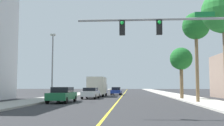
# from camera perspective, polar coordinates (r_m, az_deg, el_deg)

# --- Properties ---
(ground) EXTENTS (192.00, 192.00, 0.00)m
(ground) POSITION_cam_1_polar(r_m,az_deg,el_deg) (46.07, 2.25, -6.93)
(ground) COLOR #2D2D30
(sidewalk_left) EXTENTS (3.76, 168.00, 0.15)m
(sidewalk_left) POSITION_cam_1_polar(r_m,az_deg,el_deg) (47.15, -8.55, -6.74)
(sidewalk_left) COLOR #9E9B93
(sidewalk_left) RESTS_ON ground
(sidewalk_right) EXTENTS (3.76, 168.00, 0.15)m
(sidewalk_right) POSITION_cam_1_polar(r_m,az_deg,el_deg) (46.64, 13.17, -6.69)
(sidewalk_right) COLOR beige
(sidewalk_right) RESTS_ON ground
(lane_marking_center) EXTENTS (0.16, 144.00, 0.01)m
(lane_marking_center) POSITION_cam_1_polar(r_m,az_deg,el_deg) (46.07, 2.25, -6.92)
(lane_marking_center) COLOR yellow
(lane_marking_center) RESTS_ON ground
(traffic_signal_mast) EXTENTS (9.00, 0.36, 5.78)m
(traffic_signal_mast) POSITION_cam_1_polar(r_m,az_deg,el_deg) (15.48, 15.64, 5.20)
(traffic_signal_mast) COLOR gray
(traffic_signal_mast) RESTS_ON sidewalk_right
(street_lamp) EXTENTS (0.56, 0.28, 7.39)m
(street_lamp) POSITION_cam_1_polar(r_m,az_deg,el_deg) (30.85, -12.57, 0.09)
(street_lamp) COLOR gray
(street_lamp) RESTS_ON sidewalk_left
(palm_near) EXTENTS (3.17, 3.17, 8.43)m
(palm_near) POSITION_cam_1_polar(r_m,az_deg,el_deg) (21.11, 22.73, 9.96)
(palm_near) COLOR brown
(palm_near) RESTS_ON sidewalk_right
(palm_mid) EXTENTS (2.63, 2.63, 8.63)m
(palm_mid) POSITION_cam_1_polar(r_m,az_deg,el_deg) (27.47, 17.45, 7.24)
(palm_mid) COLOR brown
(palm_mid) RESTS_ON sidewalk_right
(palm_far) EXTENTS (2.71, 2.71, 6.16)m
(palm_far) POSITION_cam_1_polar(r_m,az_deg,el_deg) (33.64, 14.50, 0.74)
(palm_far) COLOR brown
(palm_far) RESTS_ON sidewalk_right
(car_green) EXTENTS (2.07, 4.64, 1.53)m
(car_green) POSITION_cam_1_polar(r_m,az_deg,el_deg) (26.92, -10.57, -6.63)
(car_green) COLOR #196638
(car_green) RESTS_ON ground
(car_white) EXTENTS (1.93, 4.25, 1.42)m
(car_white) POSITION_cam_1_polar(r_m,az_deg,el_deg) (34.54, -4.56, -6.36)
(car_white) COLOR white
(car_white) RESTS_ON ground
(car_blue) EXTENTS (1.88, 4.48, 1.41)m
(car_blue) POSITION_cam_1_polar(r_m,az_deg,el_deg) (48.97, 0.93, -5.96)
(car_blue) COLOR #1E389E
(car_blue) RESTS_ON ground
(delivery_truck) EXTENTS (2.47, 8.18, 2.96)m
(delivery_truck) POSITION_cam_1_polar(r_m,az_deg,el_deg) (41.82, -3.07, -4.95)
(delivery_truck) COLOR silver
(delivery_truck) RESTS_ON ground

